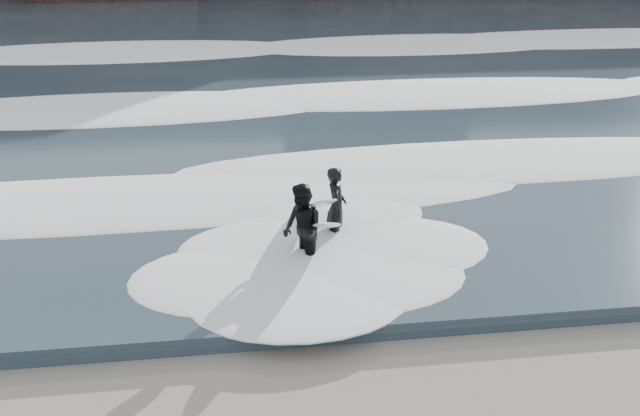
% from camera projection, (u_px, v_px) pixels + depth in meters
% --- Properties ---
extents(sea, '(90.00, 52.00, 0.30)m').
position_uv_depth(sea, '(255.00, 33.00, 34.17)').
color(sea, '#283843').
rests_on(sea, ground).
extents(foam_near, '(60.00, 3.20, 0.20)m').
position_uv_depth(foam_near, '(296.00, 177.00, 15.90)').
color(foam_near, white).
rests_on(foam_near, sea).
extents(foam_mid, '(60.00, 4.00, 0.24)m').
position_uv_depth(foam_mid, '(274.00, 96.00, 22.25)').
color(foam_mid, white).
rests_on(foam_mid, sea).
extents(foam_far, '(60.00, 4.80, 0.30)m').
position_uv_depth(foam_far, '(259.00, 42.00, 30.42)').
color(foam_far, white).
rests_on(foam_far, sea).
extents(surfer_left, '(1.09, 1.96, 1.58)m').
position_uv_depth(surfer_left, '(331.00, 207.00, 13.38)').
color(surfer_left, black).
rests_on(surfer_left, ground).
extents(surfer_right, '(1.16, 1.78, 1.64)m').
position_uv_depth(surfer_right, '(305.00, 229.00, 12.39)').
color(surfer_right, black).
rests_on(surfer_right, ground).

